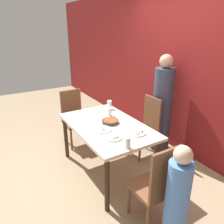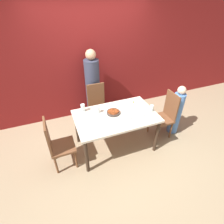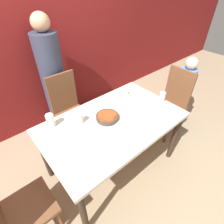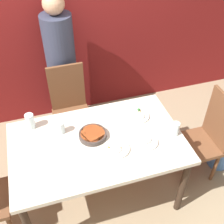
% 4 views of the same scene
% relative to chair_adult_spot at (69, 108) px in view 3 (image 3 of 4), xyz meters
% --- Properties ---
extents(ground_plane, '(10.00, 10.00, 0.00)m').
position_rel_chair_adult_spot_xyz_m(ground_plane, '(0.10, -0.79, -0.51)').
color(ground_plane, '#998466').
extents(wall_back, '(10.00, 0.06, 2.70)m').
position_rel_chair_adult_spot_xyz_m(wall_back, '(0.10, 0.60, 0.84)').
color(wall_back, maroon).
rests_on(wall_back, ground_plane).
extents(dining_table, '(1.45, 0.89, 0.76)m').
position_rel_chair_adult_spot_xyz_m(dining_table, '(0.10, -0.79, 0.17)').
color(dining_table, beige).
rests_on(dining_table, ground_plane).
extents(chair_adult_spot, '(0.40, 0.40, 0.98)m').
position_rel_chair_adult_spot_xyz_m(chair_adult_spot, '(0.00, 0.00, 0.00)').
color(chair_adult_spot, brown).
rests_on(chair_adult_spot, ground_plane).
extents(chair_child_spot, '(0.40, 0.40, 0.98)m').
position_rel_chair_adult_spot_xyz_m(chair_child_spot, '(1.17, -0.83, 0.00)').
color(chair_child_spot, brown).
rests_on(chair_child_spot, ground_plane).
extents(chair_empty_left, '(0.40, 0.40, 0.98)m').
position_rel_chair_adult_spot_xyz_m(chair_empty_left, '(-0.97, -0.87, 0.00)').
color(chair_empty_left, brown).
rests_on(chair_empty_left, ground_plane).
extents(person_adult, '(0.32, 0.32, 1.63)m').
position_rel_chair_adult_spot_xyz_m(person_adult, '(0.00, 0.32, 0.25)').
color(person_adult, '#33384C').
rests_on(person_adult, ground_plane).
extents(person_child, '(0.22, 0.22, 1.10)m').
position_rel_chair_adult_spot_xyz_m(person_child, '(1.44, -0.83, 0.01)').
color(person_child, '#5184D1').
rests_on(person_child, ground_plane).
extents(bowl_curry, '(0.24, 0.24, 0.05)m').
position_rel_chair_adult_spot_xyz_m(bowl_curry, '(0.08, -0.73, 0.27)').
color(bowl_curry, '#3D332D').
rests_on(bowl_curry, dining_table).
extents(plate_rice_adult, '(0.21, 0.21, 0.04)m').
position_rel_chair_adult_spot_xyz_m(plate_rice_adult, '(0.48, -0.92, 0.26)').
color(plate_rice_adult, white).
rests_on(plate_rice_adult, dining_table).
extents(plate_rice_child, '(0.22, 0.22, 0.05)m').
position_rel_chair_adult_spot_xyz_m(plate_rice_child, '(0.22, -0.93, 0.26)').
color(plate_rice_child, white).
rests_on(plate_rice_child, dining_table).
extents(plate_noodles, '(0.22, 0.22, 0.05)m').
position_rel_chair_adult_spot_xyz_m(plate_noodles, '(0.54, -0.61, 0.26)').
color(plate_noodles, white).
rests_on(plate_noodles, dining_table).
extents(glass_water_tall, '(0.07, 0.07, 0.11)m').
position_rel_chair_adult_spot_xyz_m(glass_water_tall, '(-0.17, -0.60, 0.31)').
color(glass_water_tall, silver).
rests_on(glass_water_tall, dining_table).
extents(glass_water_short, '(0.08, 0.08, 0.14)m').
position_rel_chair_adult_spot_xyz_m(glass_water_short, '(-0.41, -0.46, 0.32)').
color(glass_water_short, silver).
rests_on(glass_water_short, dining_table).
extents(glass_water_center, '(0.06, 0.06, 0.13)m').
position_rel_chair_adult_spot_xyz_m(glass_water_center, '(0.76, -0.91, 0.31)').
color(glass_water_center, silver).
rests_on(glass_water_center, dining_table).
extents(napkin_folded, '(0.14, 0.14, 0.01)m').
position_rel_chair_adult_spot_xyz_m(napkin_folded, '(0.01, -0.94, 0.25)').
color(napkin_folded, white).
rests_on(napkin_folded, dining_table).
extents(fork_steel, '(0.18, 0.08, 0.01)m').
position_rel_chair_adult_spot_xyz_m(fork_steel, '(-0.31, -0.82, 0.25)').
color(fork_steel, silver).
rests_on(fork_steel, dining_table).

